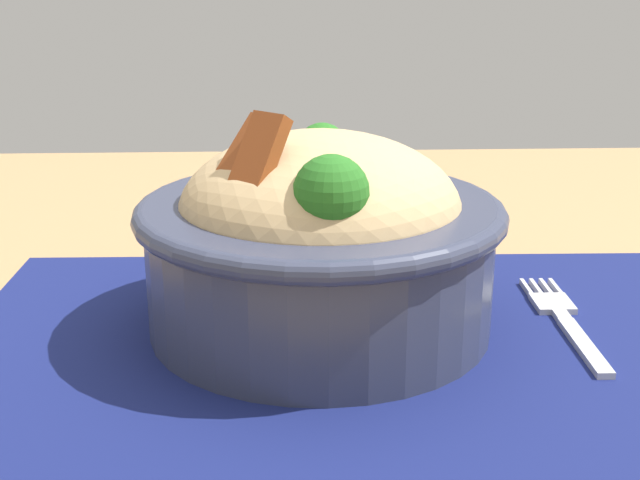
{
  "coord_description": "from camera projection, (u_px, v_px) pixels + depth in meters",
  "views": [
    {
      "loc": [
        -0.07,
        -0.41,
        0.91
      ],
      "look_at": [
        -0.05,
        0.02,
        0.76
      ],
      "focal_mm": 48.04,
      "sensor_mm": 36.0,
      "label": 1
    }
  ],
  "objects": [
    {
      "name": "table",
      "position": [
        405.0,
        444.0,
        0.48
      ],
      "size": [
        1.1,
        0.98,
        0.71
      ],
      "color": "#99754C",
      "rests_on": "ground_plane"
    },
    {
      "name": "bowl",
      "position": [
        320.0,
        237.0,
        0.46
      ],
      "size": [
        0.21,
        0.21,
        0.12
      ],
      "color": "#2D3347",
      "rests_on": "placemat"
    },
    {
      "name": "fork",
      "position": [
        563.0,
        318.0,
        0.48
      ],
      "size": [
        0.02,
        0.13,
        0.0
      ],
      "color": "#B3B3B3",
      "rests_on": "placemat"
    },
    {
      "name": "placemat",
      "position": [
        353.0,
        342.0,
        0.46
      ],
      "size": [
        0.43,
        0.29,
        0.0
      ],
      "primitive_type": "cube",
      "rotation": [
        0.0,
        0.0,
        -0.02
      ],
      "color": "#11194C",
      "rests_on": "table"
    }
  ]
}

